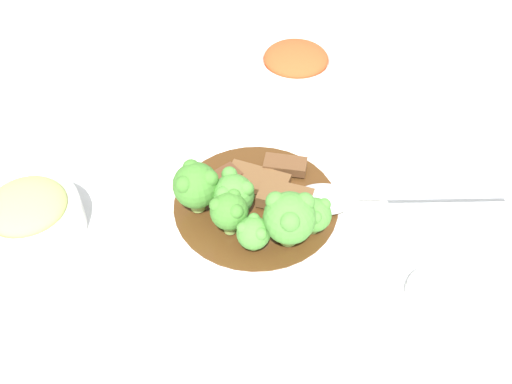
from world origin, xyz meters
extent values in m
plane|color=silver|center=(0.00, 0.00, 0.00)|extent=(4.00, 4.00, 0.00)
cylinder|color=white|center=(0.00, 0.00, 0.01)|extent=(0.29, 0.29, 0.01)
torus|color=white|center=(0.00, 0.00, 0.01)|extent=(0.29, 0.29, 0.01)
cylinder|color=#4C2D14|center=(0.00, 0.00, 0.01)|extent=(0.18, 0.18, 0.00)
cube|color=brown|center=(-0.03, 0.00, 0.02)|extent=(0.06, 0.08, 0.01)
cube|color=brown|center=(0.00, 0.03, 0.03)|extent=(0.05, 0.06, 0.01)
cube|color=brown|center=(-0.05, 0.03, 0.02)|extent=(0.03, 0.05, 0.01)
cube|color=#56331E|center=(-0.03, -0.04, 0.02)|extent=(0.05, 0.05, 0.01)
cylinder|color=#8EB756|center=(0.05, 0.04, 0.03)|extent=(0.02, 0.02, 0.02)
sphere|color=#4C8E38|center=(0.05, 0.04, 0.06)|extent=(0.05, 0.05, 0.05)
sphere|color=#4C8E38|center=(0.07, 0.04, 0.07)|extent=(0.02, 0.02, 0.02)
sphere|color=#4C8E38|center=(0.04, 0.05, 0.07)|extent=(0.02, 0.02, 0.02)
sphere|color=#4C8E38|center=(0.04, 0.02, 0.07)|extent=(0.02, 0.02, 0.02)
cylinder|color=#7FA84C|center=(0.04, -0.03, 0.03)|extent=(0.01, 0.01, 0.02)
sphere|color=#427F2D|center=(0.04, -0.03, 0.05)|extent=(0.04, 0.04, 0.04)
sphere|color=#427F2D|center=(0.05, -0.02, 0.06)|extent=(0.02, 0.02, 0.02)
sphere|color=#427F2D|center=(0.03, -0.02, 0.06)|extent=(0.02, 0.02, 0.02)
sphere|color=#427F2D|center=(0.04, -0.04, 0.06)|extent=(0.02, 0.02, 0.02)
cylinder|color=#8EB756|center=(0.02, -0.02, 0.03)|extent=(0.01, 0.01, 0.01)
sphere|color=#4C8E38|center=(0.02, -0.02, 0.05)|extent=(0.05, 0.05, 0.05)
sphere|color=#4C8E38|center=(0.02, -0.01, 0.06)|extent=(0.02, 0.02, 0.02)
sphere|color=#4C8E38|center=(0.00, -0.03, 0.06)|extent=(0.02, 0.02, 0.02)
sphere|color=#4C8E38|center=(0.03, -0.03, 0.06)|extent=(0.02, 0.02, 0.02)
cylinder|color=#7FA84C|center=(0.04, 0.06, 0.02)|extent=(0.01, 0.01, 0.01)
sphere|color=#4C8E38|center=(0.04, 0.06, 0.04)|extent=(0.04, 0.04, 0.04)
sphere|color=#4C8E38|center=(0.03, 0.07, 0.05)|extent=(0.01, 0.01, 0.01)
sphere|color=#4C8E38|center=(0.03, 0.05, 0.05)|extent=(0.01, 0.01, 0.01)
sphere|color=#4C8E38|center=(0.05, 0.06, 0.05)|extent=(0.01, 0.01, 0.01)
cylinder|color=#8EB756|center=(0.06, 0.00, 0.02)|extent=(0.01, 0.01, 0.01)
sphere|color=#4C8E38|center=(0.06, 0.00, 0.04)|extent=(0.03, 0.03, 0.03)
sphere|color=#4C8E38|center=(0.05, 0.00, 0.05)|extent=(0.01, 0.01, 0.01)
sphere|color=#4C8E38|center=(0.06, -0.01, 0.05)|extent=(0.01, 0.01, 0.01)
sphere|color=#4C8E38|center=(0.07, 0.01, 0.05)|extent=(0.01, 0.01, 0.01)
cylinder|color=#8EB756|center=(0.01, -0.06, 0.03)|extent=(0.02, 0.02, 0.02)
sphere|color=#427F2D|center=(0.01, -0.06, 0.05)|extent=(0.05, 0.05, 0.05)
sphere|color=#427F2D|center=(0.00, -0.07, 0.07)|extent=(0.02, 0.02, 0.02)
sphere|color=#427F2D|center=(0.02, -0.07, 0.07)|extent=(0.02, 0.02, 0.02)
sphere|color=#427F2D|center=(0.01, -0.05, 0.07)|extent=(0.02, 0.02, 0.02)
ellipsoid|color=silver|center=(0.00, 0.07, 0.03)|extent=(0.05, 0.07, 0.01)
cylinder|color=silver|center=(-0.01, 0.20, 0.02)|extent=(0.02, 0.18, 0.01)
cylinder|color=white|center=(-0.23, 0.04, 0.00)|extent=(0.06, 0.06, 0.01)
cylinder|color=white|center=(-0.23, 0.04, 0.02)|extent=(0.11, 0.11, 0.04)
torus|color=white|center=(-0.23, 0.04, 0.04)|extent=(0.11, 0.11, 0.01)
ellipsoid|color=#D14C23|center=(-0.23, 0.04, 0.05)|extent=(0.09, 0.09, 0.03)
cylinder|color=white|center=(0.04, -0.24, 0.00)|extent=(0.06, 0.06, 0.01)
cylinder|color=white|center=(0.04, -0.24, 0.02)|extent=(0.11, 0.11, 0.04)
torus|color=white|center=(0.04, -0.24, 0.04)|extent=(0.11, 0.11, 0.01)
ellipsoid|color=#A3B266|center=(0.04, -0.24, 0.04)|extent=(0.08, 0.08, 0.03)
cylinder|color=white|center=(0.10, 0.18, 0.01)|extent=(0.06, 0.06, 0.01)
torus|color=white|center=(0.10, 0.18, 0.01)|extent=(0.06, 0.06, 0.01)
camera|label=1|loc=(0.44, 0.02, 0.51)|focal=42.00mm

